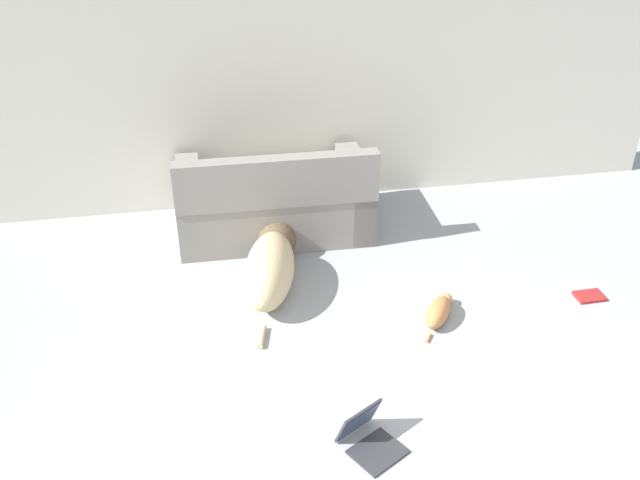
% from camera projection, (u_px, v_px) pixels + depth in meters
% --- Properties ---
extents(wall_back, '(6.92, 0.06, 2.79)m').
position_uv_depth(wall_back, '(299.00, 54.00, 6.15)').
color(wall_back, beige).
rests_on(wall_back, ground_plane).
extents(couch, '(1.66, 0.93, 0.87)m').
position_uv_depth(couch, '(274.00, 203.00, 6.18)').
color(couch, gray).
rests_on(couch, ground_plane).
extents(dog, '(0.60, 1.38, 0.43)m').
position_uv_depth(dog, '(271.00, 264.00, 5.50)').
color(dog, tan).
rests_on(dog, ground_plane).
extents(cat, '(0.36, 0.49, 0.17)m').
position_uv_depth(cat, '(439.00, 311.00, 5.19)').
color(cat, '#BC7A47').
rests_on(cat, ground_plane).
extents(laptop_open, '(0.42, 0.44, 0.25)m').
position_uv_depth(laptop_open, '(366.00, 433.00, 4.17)').
color(laptop_open, '#2D2D33').
rests_on(laptop_open, ground_plane).
extents(book_red, '(0.22, 0.16, 0.02)m').
position_uv_depth(book_red, '(589.00, 296.00, 5.46)').
color(book_red, maroon).
rests_on(book_red, ground_plane).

